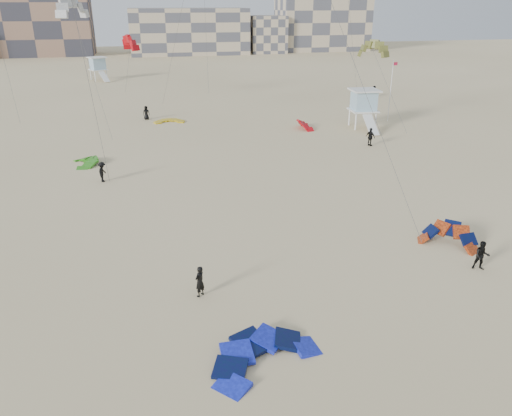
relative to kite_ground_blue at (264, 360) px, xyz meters
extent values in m
plane|color=beige|center=(-0.16, 1.73, 0.00)|extent=(320.00, 320.00, 0.00)
imported|color=black|center=(-1.99, 5.47, 0.83)|extent=(0.71, 0.71, 1.66)
imported|color=black|center=(13.50, 4.76, 0.85)|extent=(1.01, 0.91, 1.69)
imported|color=black|center=(-7.77, 24.46, 0.84)|extent=(0.91, 1.22, 1.69)
imported|color=black|center=(18.41, 29.90, 0.93)|extent=(0.91, 1.18, 1.87)
imported|color=black|center=(-3.79, 47.50, 0.85)|extent=(0.92, 0.68, 1.71)
imported|color=black|center=(31.05, 56.18, 0.85)|extent=(1.20, 1.62, 1.70)
cylinder|color=#3F3F3F|center=(-7.59, 20.88, 8.47)|extent=(1.12, 1.23, 14.93)
cylinder|color=#3F3F3F|center=(9.12, 16.05, 11.82)|extent=(3.66, 18.81, 21.65)
cylinder|color=#3F3F3F|center=(-8.83, 37.75, 7.00)|extent=(3.01, 6.81, 12.01)
cylinder|color=#3F3F3F|center=(0.69, 45.62, 11.23)|extent=(4.40, 13.49, 20.46)
cylinder|color=#3F3F3F|center=(21.91, 33.56, 4.88)|extent=(1.45, 6.80, 7.78)
cylinder|color=#3F3F3F|center=(25.10, 52.33, 9.22)|extent=(5.75, 6.51, 16.44)
cylinder|color=#3F3F3F|center=(-18.83, 45.90, 9.07)|extent=(1.93, 3.36, 16.15)
cylinder|color=#3F3F3F|center=(5.84, 61.43, 11.15)|extent=(0.41, 4.89, 20.30)
cylinder|color=#3F3F3F|center=(-5.85, 60.38, 4.64)|extent=(1.49, 4.37, 7.29)
cube|color=white|center=(20.94, 37.70, 2.02)|extent=(3.26, 3.26, 0.15)
cube|color=#97BBCF|center=(20.94, 37.70, 3.17)|extent=(2.67, 2.67, 2.16)
cube|color=white|center=(20.94, 37.70, 4.34)|extent=(3.37, 3.37, 0.17)
cube|color=white|center=(20.94, 34.79, 0.97)|extent=(1.32, 3.14, 1.79)
cube|color=white|center=(-11.81, 84.08, 1.91)|extent=(3.78, 3.78, 0.14)
cube|color=#97BBCF|center=(-11.81, 84.08, 3.01)|extent=(3.10, 3.10, 2.05)
cube|color=white|center=(-11.81, 84.08, 4.11)|extent=(3.91, 3.91, 0.16)
cube|color=white|center=(-11.81, 81.32, 0.92)|extent=(2.11, 3.07, 1.69)
cylinder|color=white|center=(25.43, 40.07, 3.67)|extent=(0.09, 0.09, 7.34)
cube|color=red|center=(25.70, 40.07, 6.89)|extent=(0.55, 0.02, 0.37)
cube|color=#886652|center=(-30.16, 135.73, 9.00)|extent=(28.00, 14.00, 18.00)
cube|color=#C2AE8E|center=(9.84, 131.73, 6.00)|extent=(32.00, 16.00, 12.00)
cube|color=#C2AE8E|center=(49.84, 133.73, 8.00)|extent=(26.00, 14.00, 16.00)
cube|color=#C2AE8E|center=(31.84, 129.73, 5.00)|extent=(10.00, 10.00, 10.00)
camera|label=1|loc=(-3.96, -16.25, 13.82)|focal=35.00mm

